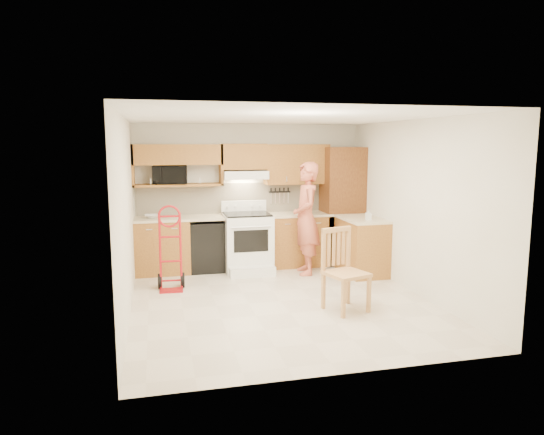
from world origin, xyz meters
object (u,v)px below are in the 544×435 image
object	(u,v)px
person	(306,218)
hand_truck	(170,252)
microwave	(170,175)
dining_chair	(346,271)
range	(248,237)

from	to	relation	value
person	hand_truck	size ratio (longest dim) A/B	1.63
microwave	person	bearing A→B (deg)	-13.93
microwave	person	world-z (taller)	person
person	hand_truck	distance (m)	2.31
person	dining_chair	xyz separation A→B (m)	(-0.06, -1.92, -0.40)
microwave	dining_chair	xyz separation A→B (m)	(2.11, -2.65, -1.11)
range	person	size ratio (longest dim) A/B	0.63
range	microwave	bearing A→B (deg)	163.89
person	hand_truck	xyz separation A→B (m)	(-2.24, -0.44, -0.36)
person	hand_truck	world-z (taller)	person
person	dining_chair	world-z (taller)	person
hand_truck	dining_chair	world-z (taller)	hand_truck
microwave	person	distance (m)	2.40
dining_chair	microwave	bearing A→B (deg)	111.31
microwave	dining_chair	size ratio (longest dim) A/B	0.52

